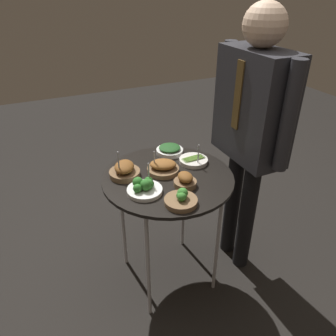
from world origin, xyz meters
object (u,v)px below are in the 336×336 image
Objects in this scene: bowl_roast_near_rim at (163,167)px; waiter_figure at (252,119)px; bowl_asparagus_far_rim at (194,160)px; serving_cart at (168,184)px; bowl_roast_mid_left at (125,170)px; bowl_broccoli_front_center at (181,199)px; bowl_spinach_front_left at (170,150)px; bowl_broccoli_mid_right at (144,187)px; bowl_roast_front_right at (185,181)px.

bowl_roast_near_rim is 0.11× the size of waiter_figure.
waiter_figure is (0.11, 0.29, 0.24)m from bowl_asparagus_far_rim.
serving_cart is 4.51× the size of bowl_roast_mid_left.
bowl_roast_near_rim reaches higher than bowl_broccoli_front_center.
bowl_spinach_front_left is at bearing -154.57° from bowl_asparagus_far_rim.
waiter_figure is at bearing 86.08° from serving_cart.
bowl_asparagus_far_rim is 0.40m from bowl_broccoli_mid_right.
serving_cart is 0.27m from bowl_spinach_front_left.
bowl_roast_front_right is 0.51m from waiter_figure.
serving_cart is 4.24× the size of bowl_broccoli_mid_right.
bowl_broccoli_mid_right is at bearing -41.89° from bowl_spinach_front_left.
serving_cart is 4.29× the size of bowl_roast_near_rim.
bowl_broccoli_front_center is 0.15m from bowl_roast_front_right.
bowl_roast_near_rim is 0.20m from bowl_asparagus_far_rim.
waiter_figure is at bearing 101.30° from bowl_roast_front_right.
bowl_roast_mid_left is 1.03× the size of bowl_spinach_front_left.
bowl_broccoli_mid_right reaches higher than bowl_asparagus_far_rim.
bowl_roast_front_right is (0.12, 0.04, 0.08)m from serving_cart.
serving_cart is 4.74× the size of bowl_broccoli_front_center.
bowl_roast_front_right is 0.07× the size of waiter_figure.
bowl_roast_near_rim is 0.22m from bowl_spinach_front_left.
waiter_figure reaches higher than bowl_asparagus_far_rim.
bowl_roast_near_rim is at bearing -34.43° from bowl_spinach_front_left.
bowl_roast_front_right is (0.22, 0.25, -0.00)m from bowl_roast_mid_left.
serving_cart is at bearing 6.56° from bowl_roast_near_rim.
bowl_roast_near_rim is (-0.05, -0.01, 0.08)m from serving_cart.
bowl_roast_front_right is at bearing 48.06° from bowl_roast_mid_left.
bowl_broccoli_mid_right is (-0.03, -0.21, -0.00)m from bowl_roast_front_right.
bowl_spinach_front_left is at bearing 153.00° from serving_cart.
bowl_roast_mid_left is (-0.35, -0.16, 0.01)m from bowl_broccoli_front_center.
bowl_broccoli_mid_right reaches higher than serving_cart.
waiter_figure is (0.08, 0.49, 0.23)m from bowl_roast_near_rim.
bowl_roast_mid_left is (-0.10, -0.21, 0.09)m from serving_cart.
bowl_asparagus_far_rim is at bearing 141.52° from bowl_roast_front_right.
bowl_asparagus_far_rim is (-0.20, 0.16, -0.02)m from bowl_roast_front_right.
bowl_broccoli_front_center is 1.34× the size of bowl_roast_front_right.
serving_cart is 0.21m from bowl_broccoli_mid_right.
bowl_spinach_front_left reaches higher than serving_cart.
bowl_broccoli_front_center is 0.38m from bowl_roast_mid_left.
bowl_asparagus_far_rim is at bearing 143.03° from bowl_broccoli_front_center.
bowl_spinach_front_left is at bearing 145.57° from bowl_roast_near_rim.
bowl_spinach_front_left is (-0.18, 0.13, -0.01)m from bowl_roast_near_rim.
bowl_broccoli_mid_right is at bearing -99.43° from bowl_roast_front_right.
bowl_broccoli_front_center is 0.95× the size of bowl_roast_mid_left.
bowl_broccoli_mid_right is at bearing -142.89° from bowl_broccoli_front_center.
serving_cart is at bearing -27.00° from bowl_spinach_front_left.
bowl_asparagus_far_rim is (-0.32, 0.24, -0.01)m from bowl_broccoli_front_center.
waiter_figure reaches higher than bowl_broccoli_front_center.
bowl_broccoli_front_center is 0.51m from bowl_spinach_front_left.
bowl_roast_front_right is 0.67× the size of bowl_broccoli_mid_right.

